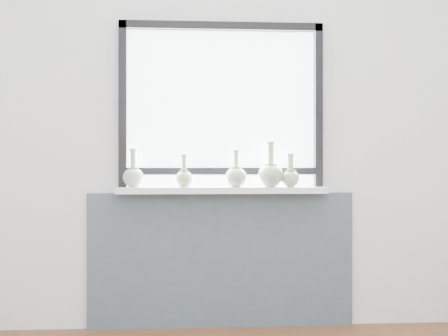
{
  "coord_description": "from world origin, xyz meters",
  "views": [
    {
      "loc": [
        -0.27,
        -2.2,
        1.02
      ],
      "look_at": [
        0.0,
        1.55,
        1.02
      ],
      "focal_mm": 50.0,
      "sensor_mm": 36.0,
      "label": 1
    }
  ],
  "objects": [
    {
      "name": "vase_e",
      "position": [
        0.43,
        1.68,
        0.97
      ],
      "size": [
        0.11,
        0.11,
        0.21
      ],
      "rotation": [
        0.0,
        0.0,
        0.36
      ],
      "color": "#A2BB93",
      "rests_on": "windowsill"
    },
    {
      "name": "vase_b",
      "position": [
        -0.24,
        1.69,
        0.96
      ],
      "size": [
        0.11,
        0.11,
        0.2
      ],
      "rotation": [
        0.0,
        0.0,
        0.24
      ],
      "color": "#A2BB93",
      "rests_on": "windowsill"
    },
    {
      "name": "windowsill",
      "position": [
        0.0,
        1.71,
        0.88
      ],
      "size": [
        1.32,
        0.18,
        0.04
      ],
      "primitive_type": "cube",
      "color": "white",
      "rests_on": "apron_panel"
    },
    {
      "name": "apron_panel",
      "position": [
        0.0,
        1.78,
        0.43
      ],
      "size": [
        1.7,
        0.03,
        0.86
      ],
      "primitive_type": "cube",
      "color": "#43505B",
      "rests_on": "ground"
    },
    {
      "name": "back_wall",
      "position": [
        0.0,
        1.81,
        1.3
      ],
      "size": [
        3.6,
        0.02,
        2.6
      ],
      "primitive_type": "cube",
      "color": "silver",
      "rests_on": "ground"
    },
    {
      "name": "window",
      "position": [
        0.0,
        1.77,
        1.44
      ],
      "size": [
        1.3,
        0.06,
        1.05
      ],
      "color": "black",
      "rests_on": "windowsill"
    },
    {
      "name": "vase_d",
      "position": [
        0.31,
        1.69,
        0.99
      ],
      "size": [
        0.16,
        0.16,
        0.29
      ],
      "rotation": [
        0.0,
        0.0,
        -0.24
      ],
      "color": "#A2BB93",
      "rests_on": "windowsill"
    },
    {
      "name": "vase_a",
      "position": [
        -0.56,
        1.72,
        0.97
      ],
      "size": [
        0.13,
        0.13,
        0.24
      ],
      "rotation": [
        0.0,
        0.0,
        -0.1
      ],
      "color": "#A2BB93",
      "rests_on": "windowsill"
    },
    {
      "name": "vase_c",
      "position": [
        0.09,
        1.69,
        0.97
      ],
      "size": [
        0.14,
        0.14,
        0.23
      ],
      "rotation": [
        0.0,
        0.0,
        0.36
      ],
      "color": "#A2BB93",
      "rests_on": "windowsill"
    }
  ]
}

